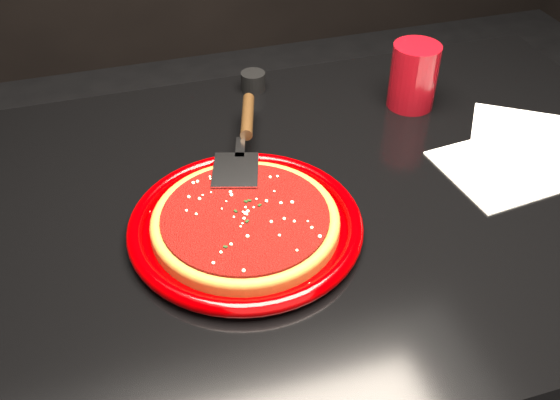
% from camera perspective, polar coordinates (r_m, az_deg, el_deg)
% --- Properties ---
extents(table, '(1.20, 0.80, 0.75)m').
position_cam_1_polar(table, '(1.23, 3.39, -13.04)').
color(table, black).
rests_on(table, floor).
extents(plate, '(0.37, 0.37, 0.02)m').
position_cam_1_polar(plate, '(0.88, -3.16, -2.30)').
color(plate, '#740000').
rests_on(plate, table).
extents(pizza_crust, '(0.29, 0.29, 0.01)m').
position_cam_1_polar(pizza_crust, '(0.88, -3.17, -2.12)').
color(pizza_crust, brown).
rests_on(pizza_crust, plate).
extents(pizza_crust_rim, '(0.29, 0.29, 0.02)m').
position_cam_1_polar(pizza_crust_rim, '(0.87, -3.19, -1.79)').
color(pizza_crust_rim, brown).
rests_on(pizza_crust_rim, plate).
extents(pizza_sauce, '(0.26, 0.26, 0.01)m').
position_cam_1_polar(pizza_sauce, '(0.87, -3.20, -1.56)').
color(pizza_sauce, maroon).
rests_on(pizza_sauce, plate).
extents(parmesan_dusting, '(0.23, 0.23, 0.01)m').
position_cam_1_polar(parmesan_dusting, '(0.87, -3.22, -1.23)').
color(parmesan_dusting, beige).
rests_on(parmesan_dusting, plate).
extents(basil_flecks, '(0.21, 0.21, 0.00)m').
position_cam_1_polar(basil_flecks, '(0.87, -3.21, -1.28)').
color(basil_flecks, black).
rests_on(basil_flecks, plate).
extents(pizza_server, '(0.16, 0.30, 0.02)m').
position_cam_1_polar(pizza_server, '(1.00, -3.38, 5.58)').
color(pizza_server, silver).
rests_on(pizza_server, plate).
extents(cup, '(0.09, 0.09, 0.12)m').
position_cam_1_polar(cup, '(1.16, 12.10, 11.02)').
color(cup, maroon).
rests_on(cup, table).
extents(napkin_a, '(0.19, 0.19, 0.00)m').
position_cam_1_polar(napkin_a, '(1.06, 19.35, 2.66)').
color(napkin_a, white).
rests_on(napkin_a, table).
extents(napkin_b, '(0.23, 0.23, 0.00)m').
position_cam_1_polar(napkin_b, '(1.15, 21.09, 5.51)').
color(napkin_b, white).
rests_on(napkin_b, table).
extents(ramekin, '(0.06, 0.06, 0.04)m').
position_cam_1_polar(ramekin, '(1.21, -2.47, 10.79)').
color(ramekin, black).
rests_on(ramekin, table).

